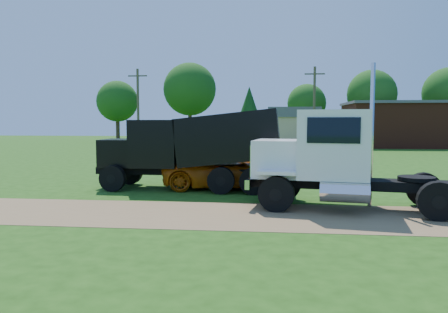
# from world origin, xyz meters

# --- Properties ---
(ground) EXTENTS (140.00, 140.00, 0.00)m
(ground) POSITION_xyz_m (0.00, 0.00, 0.00)
(ground) COLOR #1F480F
(ground) RESTS_ON ground
(dirt_track) EXTENTS (120.00, 4.20, 0.01)m
(dirt_track) POSITION_xyz_m (0.00, 0.00, 0.01)
(dirt_track) COLOR brown
(dirt_track) RESTS_ON ground
(white_semi_tractor) EXTENTS (8.79, 4.07, 5.20)m
(white_semi_tractor) POSITION_xyz_m (3.59, 1.57, 1.77)
(white_semi_tractor) COLOR black
(white_semi_tractor) RESTS_ON ground
(black_dump_truck) EXTENTS (8.49, 2.84, 3.65)m
(black_dump_truck) POSITION_xyz_m (-2.11, 5.27, 2.01)
(black_dump_truck) COLOR black
(black_dump_truck) RESTS_ON ground
(orange_pickup) EXTENTS (6.26, 3.48, 1.66)m
(orange_pickup) POSITION_xyz_m (-0.77, 5.87, 0.83)
(orange_pickup) COLOR #CB5D09
(orange_pickup) RESTS_ON ground
(spectator_b) EXTENTS (0.95, 0.77, 1.85)m
(spectator_b) POSITION_xyz_m (-2.47, 6.46, 0.92)
(spectator_b) COLOR #999999
(spectator_b) RESTS_ON ground
(brick_building) EXTENTS (15.40, 10.40, 5.30)m
(brick_building) POSITION_xyz_m (18.00, 40.00, 2.66)
(brick_building) COLOR maroon
(brick_building) RESTS_ON ground
(tan_shed) EXTENTS (6.20, 5.40, 4.70)m
(tan_shed) POSITION_xyz_m (4.00, 40.00, 2.42)
(tan_shed) COLOR tan
(tan_shed) RESTS_ON ground
(utility_poles) EXTENTS (42.20, 0.28, 9.00)m
(utility_poles) POSITION_xyz_m (6.00, 35.00, 4.71)
(utility_poles) COLOR #4A3F2A
(utility_poles) RESTS_ON ground
(tree_row) EXTENTS (53.77, 9.96, 11.65)m
(tree_row) POSITION_xyz_m (3.46, 50.18, 6.78)
(tree_row) COLOR #3B2718
(tree_row) RESTS_ON ground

